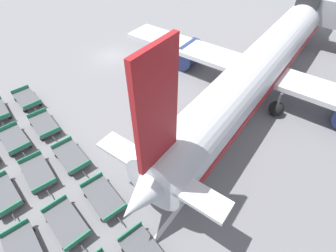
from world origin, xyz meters
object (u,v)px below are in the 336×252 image
(airplane, at_px, (265,61))
(baggage_dolly_row_mid_b_col_d, at_px, (66,223))
(baggage_dolly_row_mid_b_col_c, at_px, (38,173))
(baggage_dolly_row_far_col_a, at_px, (27,99))
(baggage_dolly_row_mid_a_col_d, at_px, (24,251))
(baggage_dolly_row_far_col_c, at_px, (71,157))
(baggage_dolly_row_far_col_d, at_px, (103,198))
(baggage_dolly_row_far_col_b, at_px, (44,125))
(baggage_dolly_row_mid_a_col_c, at_px, (2,195))
(baggage_dolly_row_mid_b_col_b, at_px, (14,140))

(airplane, height_order, baggage_dolly_row_mid_b_col_d, airplane)
(airplane, bearing_deg, baggage_dolly_row_mid_b_col_d, -97.62)
(baggage_dolly_row_mid_b_col_c, height_order, baggage_dolly_row_far_col_a, same)
(baggage_dolly_row_mid_a_col_d, height_order, baggage_dolly_row_far_col_c, same)
(baggage_dolly_row_mid_b_col_c, distance_m, baggage_dolly_row_far_col_d, 5.27)
(baggage_dolly_row_far_col_a, height_order, baggage_dolly_row_far_col_b, same)
(baggage_dolly_row_mid_a_col_d, relative_size, baggage_dolly_row_mid_b_col_c, 1.00)
(baggage_dolly_row_mid_a_col_c, xyz_separation_m, baggage_dolly_row_mid_b_col_c, (0.21, 2.41, 0.00))
(baggage_dolly_row_far_col_b, distance_m, baggage_dolly_row_far_col_d, 9.16)
(baggage_dolly_row_far_col_b, height_order, baggage_dolly_row_far_col_d, same)
(baggage_dolly_row_mid_b_col_c, bearing_deg, baggage_dolly_row_mid_b_col_b, 171.86)
(baggage_dolly_row_mid_b_col_c, bearing_deg, baggage_dolly_row_far_col_b, 142.63)
(airplane, relative_size, baggage_dolly_row_far_col_b, 9.85)
(baggage_dolly_row_mid_b_col_b, relative_size, baggage_dolly_row_mid_b_col_c, 1.00)
(baggage_dolly_row_mid_b_col_c, xyz_separation_m, baggage_dolly_row_far_col_c, (0.59, 2.37, 0.00))
(baggage_dolly_row_mid_b_col_c, relative_size, baggage_dolly_row_far_col_b, 1.00)
(airplane, height_order, baggage_dolly_row_mid_a_col_d, airplane)
(baggage_dolly_row_mid_b_col_b, relative_size, baggage_dolly_row_far_col_d, 1.00)
(baggage_dolly_row_mid_b_col_c, bearing_deg, baggage_dolly_row_far_col_c, 76.12)
(baggage_dolly_row_mid_b_col_c, distance_m, baggage_dolly_row_far_col_b, 5.04)
(baggage_dolly_row_mid_b_col_d, height_order, baggage_dolly_row_far_col_d, same)
(baggage_dolly_row_mid_b_col_c, bearing_deg, baggage_dolly_row_far_col_a, 154.31)
(baggage_dolly_row_far_col_d, bearing_deg, baggage_dolly_row_far_col_a, 169.64)
(baggage_dolly_row_far_col_a, bearing_deg, baggage_dolly_row_mid_b_col_d, -20.97)
(baggage_dolly_row_far_col_a, bearing_deg, baggage_dolly_row_far_col_d, -10.36)
(baggage_dolly_row_mid_a_col_c, xyz_separation_m, baggage_dolly_row_far_col_c, (0.80, 4.78, 0.00))
(airplane, relative_size, baggage_dolly_row_far_col_a, 9.86)
(baggage_dolly_row_mid_b_col_b, height_order, baggage_dolly_row_mid_b_col_d, same)
(baggage_dolly_row_mid_b_col_c, relative_size, baggage_dolly_row_mid_b_col_d, 1.00)
(baggage_dolly_row_mid_b_col_b, distance_m, baggage_dolly_row_far_col_d, 9.43)
(baggage_dolly_row_mid_a_col_c, height_order, baggage_dolly_row_mid_b_col_d, same)
(baggage_dolly_row_far_col_c, distance_m, baggage_dolly_row_far_col_d, 4.52)
(baggage_dolly_row_far_col_d, bearing_deg, baggage_dolly_row_far_col_c, 169.79)
(baggage_dolly_row_mid_b_col_c, height_order, baggage_dolly_row_far_col_c, same)
(baggage_dolly_row_mid_a_col_d, relative_size, baggage_dolly_row_far_col_a, 1.00)
(airplane, bearing_deg, baggage_dolly_row_far_col_b, -124.39)
(baggage_dolly_row_mid_a_col_d, bearing_deg, baggage_dolly_row_mid_a_col_c, 167.21)
(baggage_dolly_row_mid_a_col_d, height_order, baggage_dolly_row_far_col_d, same)
(baggage_dolly_row_mid_a_col_d, distance_m, baggage_dolly_row_mid_b_col_d, 2.49)
(baggage_dolly_row_mid_b_col_b, bearing_deg, baggage_dolly_row_far_col_a, 139.68)
(baggage_dolly_row_far_col_c, bearing_deg, baggage_dolly_row_mid_a_col_d, -58.33)
(airplane, relative_size, baggage_dolly_row_mid_a_col_c, 9.86)
(baggage_dolly_row_mid_b_col_d, xyz_separation_m, baggage_dolly_row_far_col_d, (0.41, 2.53, 0.00))
(baggage_dolly_row_far_col_c, bearing_deg, baggage_dolly_row_mid_b_col_b, -160.48)
(baggage_dolly_row_mid_a_col_d, xyz_separation_m, baggage_dolly_row_far_col_c, (-3.56, 5.77, 0.00))
(airplane, bearing_deg, baggage_dolly_row_far_col_d, -97.39)
(baggage_dolly_row_mid_b_col_d, distance_m, baggage_dolly_row_far_col_a, 13.89)
(baggage_dolly_row_mid_b_col_b, bearing_deg, airplane, 58.40)
(airplane, xyz_separation_m, baggage_dolly_row_far_col_a, (-15.74, -15.68, -2.51))
(baggage_dolly_row_mid_b_col_d, height_order, baggage_dolly_row_far_col_b, same)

